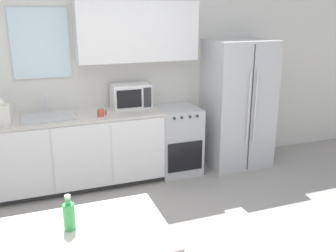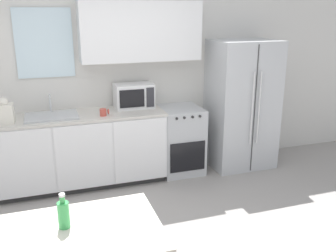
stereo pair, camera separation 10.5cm
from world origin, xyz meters
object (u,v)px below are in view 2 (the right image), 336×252
object	(u,v)px
oven_range	(180,140)
microwave	(134,96)
coffee_mug	(104,112)
dining_table	(65,249)
drink_bottle	(64,214)
refrigerator	(242,105)

from	to	relation	value
oven_range	microwave	xyz separation A→B (m)	(-0.59, 0.12, 0.63)
coffee_mug	dining_table	world-z (taller)	coffee_mug
drink_bottle	refrigerator	bearing A→B (deg)	41.26
oven_range	coffee_mug	world-z (taller)	coffee_mug
microwave	drink_bottle	xyz separation A→B (m)	(-1.04, -2.36, -0.20)
oven_range	dining_table	world-z (taller)	oven_range
microwave	dining_table	bearing A→B (deg)	-113.24
dining_table	drink_bottle	xyz separation A→B (m)	(0.01, 0.08, 0.21)
coffee_mug	drink_bottle	world-z (taller)	drink_bottle
coffee_mug	dining_table	size ratio (longest dim) A/B	0.09
oven_range	coffee_mug	bearing A→B (deg)	-170.88
microwave	dining_table	size ratio (longest dim) A/B	0.39
coffee_mug	dining_table	distance (m)	2.26
refrigerator	dining_table	bearing A→B (deg)	-137.91
refrigerator	microwave	world-z (taller)	refrigerator
microwave	drink_bottle	world-z (taller)	microwave
oven_range	dining_table	distance (m)	2.85
oven_range	drink_bottle	world-z (taller)	drink_bottle
oven_range	refrigerator	size ratio (longest dim) A/B	0.51
dining_table	drink_bottle	size ratio (longest dim) A/B	5.16
microwave	drink_bottle	distance (m)	2.59
microwave	coffee_mug	distance (m)	0.53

